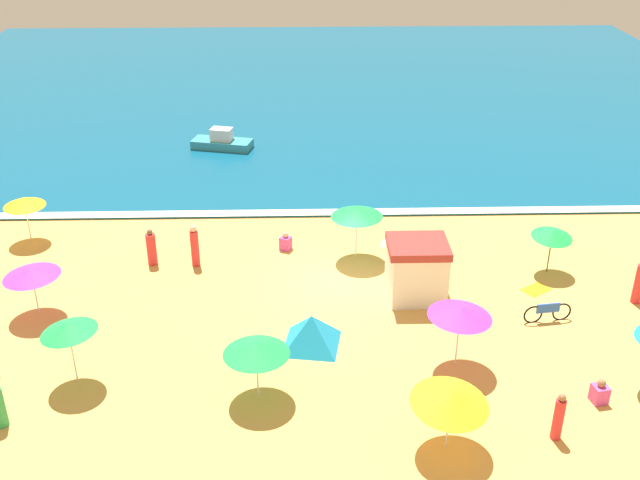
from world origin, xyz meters
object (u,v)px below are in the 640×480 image
Objects in this scene: beach_umbrella_5 at (450,397)px; parked_bicycle at (548,312)px; beach_umbrella_4 at (24,202)px; beach_umbrella_9 at (460,312)px; small_boat_0 at (222,142)px; beach_umbrella_1 at (357,213)px; beachgoer_9 at (286,242)px; beach_umbrella_6 at (256,348)px; beach_umbrella_3 at (31,272)px; beach_tent at (312,330)px; beach_umbrella_7 at (68,327)px; beachgoer_7 at (639,282)px; beachgoer_4 at (559,417)px; lifeguard_cabana at (417,269)px; beachgoer_8 at (195,246)px; beachgoer_3 at (151,248)px; beach_umbrella_0 at (553,234)px; beachgoer_2 at (600,393)px.

parked_bicycle is (4.80, 6.39, -1.40)m from beach_umbrella_5.
beach_umbrella_9 is at bearing -29.40° from beach_umbrella_4.
small_boat_0 is (-8.55, 24.71, -1.31)m from beach_umbrella_5.
beach_umbrella_9 is at bearing -69.95° from beach_umbrella_1.
parked_bicycle is 2.18× the size of beachgoer_9.
beach_umbrella_6 reaches higher than small_boat_0.
beach_umbrella_3 is at bearing 166.53° from beach_umbrella_9.
beach_umbrella_5 reaches higher than beach_tent.
small_boat_0 reaches higher than beachgoer_9.
beach_umbrella_7 is 20.33m from beachgoer_7.
beach_umbrella_5 reaches higher than beachgoer_4.
beachgoer_7 is at bearing 41.61° from beach_umbrella_5.
lifeguard_cabana is 0.64× the size of small_boat_0.
lifeguard_cabana is 1.27× the size of beachgoer_8.
beach_umbrella_5 is at bearing -70.90° from small_boat_0.
beachgoer_3 is at bearing 46.21° from beach_umbrella_3.
parked_bicycle is (8.54, 1.24, -0.20)m from beach_tent.
beach_umbrella_5 is 6.47m from beach_tent.
beach_umbrella_7 reaches higher than beach_umbrella_5.
beachgoer_4 is (6.97, -4.85, 0.16)m from beach_tent.
beachgoer_4 is (2.97, -7.93, -0.44)m from lifeguard_cabana.
beach_umbrella_6 is 3.43m from beach_tent.
beach_umbrella_9 is (6.45, 1.42, 0.27)m from beach_umbrella_6.
beachgoer_3 is (-16.11, 1.07, -1.00)m from beach_umbrella_0.
beachgoer_2 is (8.80, -3.28, -0.24)m from beach_tent.
beach_umbrella_7 is (-11.55, -4.92, 0.88)m from lifeguard_cabana.
beach_umbrella_5 is at bearing -159.74° from beachgoer_2.
lifeguard_cabana is 17.03m from beach_umbrella_4.
beach_umbrella_9 reaches higher than parked_bicycle.
beachgoer_2 is 0.53× the size of beachgoer_4.
beach_umbrella_3 is at bearing 149.21° from beach_umbrella_6.
beach_umbrella_9 reaches higher than beachgoer_7.
beach_umbrella_1 is 11.09m from beachgoer_7.
beachgoer_9 is at bearing 165.13° from beach_umbrella_1.
beach_umbrella_5 is 13.19m from beachgoer_9.
beachgoer_4 reaches higher than small_boat_0.
beach_umbrella_9 is at bearing -15.29° from beach_tent.
beach_umbrella_4 is at bearing 171.21° from beach_umbrella_0.
small_boat_0 is at bearing 107.05° from beachgoer_9.
lifeguard_cabana is 10.87m from beachgoer_3.
beach_tent is (12.20, -8.25, -1.27)m from beach_umbrella_4.
beach_umbrella_7 is at bearing -156.94° from lifeguard_cabana.
beach_umbrella_6 is 0.96× the size of beach_umbrella_9.
beachgoer_4 is at bearing -139.30° from beachgoer_2.
parked_bicycle is 4.53m from beachgoer_2.
beach_umbrella_6 reaches higher than beach_umbrella_3.
beach_umbrella_7 is 7.91m from beach_tent.
beach_umbrella_6 is 11.08m from parked_bicycle.
beach_umbrella_0 is at bearing -45.44° from small_boat_0.
beach_umbrella_1 is at bearing 125.52° from beachgoer_2.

